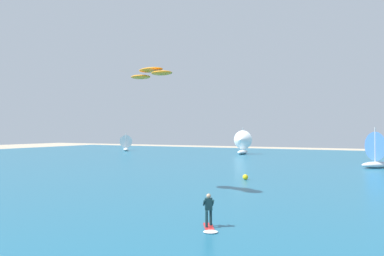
{
  "coord_description": "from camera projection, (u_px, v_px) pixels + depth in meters",
  "views": [
    {
      "loc": [
        10.25,
        -1.53,
        4.88
      ],
      "look_at": [
        0.84,
        16.92,
        5.07
      ],
      "focal_mm": 33.89,
      "sensor_mm": 36.0,
      "label": 1
    }
  ],
  "objects": [
    {
      "name": "kitesurfer",
      "position": [
        209.0,
        216.0,
        17.82
      ],
      "size": [
        1.47,
        1.97,
        1.67
      ],
      "color": "red",
      "rests_on": "ocean"
    },
    {
      "name": "sailboat_mid_right",
      "position": [
        126.0,
        143.0,
        89.27
      ],
      "size": [
        3.72,
        3.87,
        4.32
      ],
      "color": "silver",
      "rests_on": "ocean"
    },
    {
      "name": "kite",
      "position": [
        151.0,
        73.0,
        28.45
      ],
      "size": [
        4.78,
        2.93,
        0.69
      ],
      "color": "orange"
    },
    {
      "name": "marker_buoy",
      "position": [
        245.0,
        177.0,
        35.6
      ],
      "size": [
        0.54,
        0.54,
        0.54
      ],
      "primitive_type": "sphere",
      "color": "yellow",
      "rests_on": "ocean"
    },
    {
      "name": "sailboat_center_horizon",
      "position": [
        242.0,
        142.0,
        75.21
      ],
      "size": [
        3.98,
        4.72,
        5.57
      ],
      "color": "white",
      "rests_on": "ocean"
    },
    {
      "name": "sailboat_leading",
      "position": [
        380.0,
        149.0,
        47.27
      ],
      "size": [
        4.72,
        4.64,
        5.31
      ],
      "color": "silver",
      "rests_on": "ocean"
    },
    {
      "name": "ocean",
      "position": [
        297.0,
        165.0,
        52.14
      ],
      "size": [
        160.0,
        90.0,
        0.1
      ],
      "primitive_type": "cube",
      "color": "#1E607F",
      "rests_on": "ground"
    }
  ]
}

